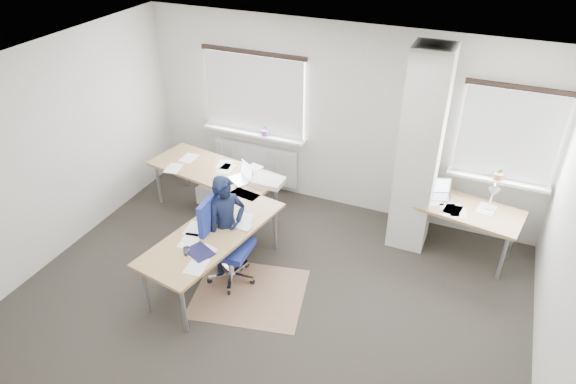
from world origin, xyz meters
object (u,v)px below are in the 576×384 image
at_px(desk_side, 466,211).
at_px(task_chair, 227,259).
at_px(person, 227,227).
at_px(desk_main, 217,201).

distance_m(desk_side, task_chair, 3.16).
bearing_deg(person, desk_side, -26.64).
xyz_separation_m(desk_side, task_chair, (-2.63, -1.71, -0.36)).
height_order(task_chair, person, person).
relative_size(desk_main, task_chair, 2.57).
bearing_deg(desk_main, task_chair, -42.82).
bearing_deg(desk_main, desk_side, 29.06).
relative_size(desk_side, person, 1.07).
bearing_deg(task_chair, desk_side, 29.85).
xyz_separation_m(desk_main, desk_side, (3.11, 1.07, -0.01)).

